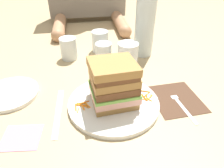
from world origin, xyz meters
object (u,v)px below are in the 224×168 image
sandwich (114,83)px  empty_tumbler_0 (104,53)px  main_plate (114,103)px  knife (58,113)px  side_plate (10,94)px  juice_glass (128,58)px  fork (180,102)px  empty_tumbler_1 (69,48)px  napkin_pink (21,137)px  napkin_dark (176,99)px  empty_tumbler_2 (100,41)px  water_bottle (145,21)px

sandwich → empty_tumbler_0: bearing=88.9°
main_plate → empty_tumbler_0: (0.00, 0.27, 0.03)m
knife → side_plate: 0.18m
juice_glass → empty_tumbler_0: (-0.08, 0.07, -0.00)m
empty_tumbler_0 → side_plate: (-0.31, -0.17, -0.03)m
knife → side_plate: (-0.15, 0.11, 0.00)m
fork → juice_glass: juice_glass is taller
empty_tumbler_1 → empty_tumbler_0: bearing=-19.3°
knife → napkin_pink: (-0.08, -0.07, -0.00)m
knife → empty_tumbler_1: bearing=84.9°
juice_glass → napkin_pink: size_ratio=1.07×
side_plate → sandwich: bearing=-17.2°
main_plate → napkin_pink: size_ratio=2.83×
napkin_dark → empty_tumbler_1: 0.45m
fork → side_plate: bearing=166.6°
sandwich → empty_tumbler_1: sandwich is taller
sandwich → side_plate: 0.33m
juice_glass → napkin_pink: (-0.33, -0.29, -0.04)m
empty_tumbler_0 → empty_tumbler_1: 0.14m
side_plate → napkin_pink: (0.07, -0.18, -0.00)m
sandwich → fork: sandwich is taller
napkin_dark → napkin_pink: bearing=-169.2°
knife → empty_tumbler_0: bearing=59.8°
main_plate → empty_tumbler_0: 0.27m
fork → knife: fork is taller
sandwich → juice_glass: size_ratio=1.37×
main_plate → fork: 0.19m
empty_tumbler_0 → empty_tumbler_1: bearing=160.7°
empty_tumbler_2 → knife: bearing=-113.0°
napkin_dark → fork: bearing=-84.4°
fork → water_bottle: water_bottle is taller
napkin_dark → empty_tumbler_2: empty_tumbler_2 is taller
sandwich → knife: 0.17m
water_bottle → side_plate: water_bottle is taller
fork → empty_tumbler_1: size_ratio=1.94×
main_plate → napkin_dark: main_plate is taller
empty_tumbler_1 → empty_tumbler_2: size_ratio=0.99×
sandwich → napkin_pink: 0.26m
sandwich → fork: size_ratio=0.81×
fork → empty_tumbler_2: empty_tumbler_2 is taller
sandwich → empty_tumbler_2: sandwich is taller
napkin_dark → empty_tumbler_1: empty_tumbler_1 is taller
knife → empty_tumbler_0: empty_tumbler_0 is taller
main_plate → napkin_pink: main_plate is taller
empty_tumbler_2 → napkin_pink: size_ratio=0.95×
side_plate → napkin_pink: side_plate is taller
napkin_dark → side_plate: size_ratio=0.90×
juice_glass → main_plate: bearing=-112.9°
fork → juice_glass: size_ratio=1.69×
fork → empty_tumbler_1: bearing=133.5°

